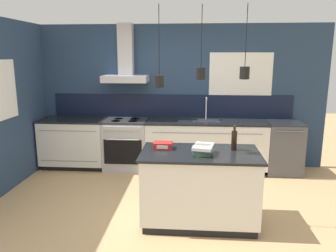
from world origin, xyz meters
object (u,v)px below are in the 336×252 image
object	(u,v)px
dishwasher	(283,147)
book_stack	(202,149)
bottle_on_island	(234,140)
red_supply_box	(163,145)
oven_range	(126,144)

from	to	relation	value
dishwasher	book_stack	distance (m)	2.53
bottle_on_island	red_supply_box	xyz separation A→B (m)	(-0.87, -0.00, -0.09)
dishwasher	red_supply_box	world-z (taller)	red_supply_box
oven_range	dishwasher	xyz separation A→B (m)	(2.80, 0.00, 0.00)
bottle_on_island	book_stack	bearing A→B (deg)	-153.12
bottle_on_island	red_supply_box	distance (m)	0.88
book_stack	bottle_on_island	bearing A→B (deg)	26.88
book_stack	red_supply_box	bearing A→B (deg)	158.13
book_stack	red_supply_box	size ratio (longest dim) A/B	1.45
oven_range	book_stack	size ratio (longest dim) A/B	2.74
oven_range	red_supply_box	distance (m)	2.04
oven_range	red_supply_box	size ratio (longest dim) A/B	3.98
dishwasher	bottle_on_island	distance (m)	2.18
red_supply_box	oven_range	bearing A→B (deg)	115.12
oven_range	dishwasher	bearing A→B (deg)	0.09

